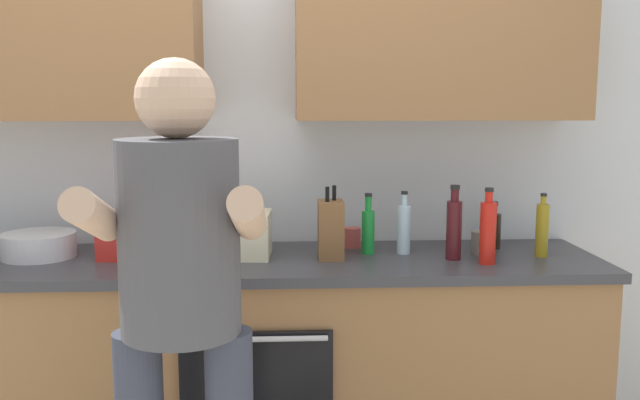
{
  "coord_description": "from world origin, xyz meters",
  "views": [
    {
      "loc": [
        0.15,
        -2.69,
        1.53
      ],
      "look_at": [
        0.28,
        -0.1,
        1.15
      ],
      "focal_mm": 38.26,
      "sensor_mm": 36.0,
      "label": 1
    }
  ],
  "objects_px": {
    "grocery_bag_crisps": "(130,239)",
    "person_standing": "(181,298)",
    "knife_block": "(331,229)",
    "mixing_bowl": "(39,245)",
    "bottle_soda": "(368,230)",
    "bottle_syrup": "(205,228)",
    "bottle_soy": "(492,229)",
    "cup_ceramic": "(353,238)",
    "bottle_wine": "(454,228)",
    "grocery_bag_rice": "(250,234)",
    "cup_stoneware": "(480,243)",
    "bottle_water": "(404,228)",
    "bottle_hotsauce": "(488,231)",
    "bottle_oil": "(542,229)"
  },
  "relations": [
    {
      "from": "bottle_hotsauce",
      "to": "grocery_bag_rice",
      "type": "bearing_deg",
      "value": 169.58
    },
    {
      "from": "bottle_soy",
      "to": "bottle_soda",
      "type": "bearing_deg",
      "value": -171.41
    },
    {
      "from": "person_standing",
      "to": "bottle_syrup",
      "type": "xyz_separation_m",
      "value": [
        -0.04,
        0.96,
        0.03
      ]
    },
    {
      "from": "cup_ceramic",
      "to": "bottle_water",
      "type": "bearing_deg",
      "value": -32.98
    },
    {
      "from": "bottle_hotsauce",
      "to": "mixing_bowl",
      "type": "height_order",
      "value": "bottle_hotsauce"
    },
    {
      "from": "bottle_oil",
      "to": "cup_stoneware",
      "type": "height_order",
      "value": "bottle_oil"
    },
    {
      "from": "bottle_oil",
      "to": "person_standing",
      "type": "bearing_deg",
      "value": -149.78
    },
    {
      "from": "bottle_soda",
      "to": "person_standing",
      "type": "bearing_deg",
      "value": -126.32
    },
    {
      "from": "person_standing",
      "to": "cup_ceramic",
      "type": "distance_m",
      "value": 1.15
    },
    {
      "from": "cup_stoneware",
      "to": "mixing_bowl",
      "type": "relative_size",
      "value": 0.32
    },
    {
      "from": "bottle_water",
      "to": "bottle_hotsauce",
      "type": "bearing_deg",
      "value": -33.73
    },
    {
      "from": "bottle_soda",
      "to": "bottle_soy",
      "type": "xyz_separation_m",
      "value": [
        0.55,
        0.08,
        -0.02
      ]
    },
    {
      "from": "bottle_wine",
      "to": "grocery_bag_rice",
      "type": "distance_m",
      "value": 0.82
    },
    {
      "from": "mixing_bowl",
      "to": "grocery_bag_rice",
      "type": "xyz_separation_m",
      "value": [
        0.85,
        -0.03,
        0.04
      ]
    },
    {
      "from": "knife_block",
      "to": "mixing_bowl",
      "type": "bearing_deg",
      "value": 176.13
    },
    {
      "from": "bottle_wine",
      "to": "mixing_bowl",
      "type": "bearing_deg",
      "value": 175.77
    },
    {
      "from": "bottle_soy",
      "to": "knife_block",
      "type": "relative_size",
      "value": 0.69
    },
    {
      "from": "bottle_wine",
      "to": "person_standing",
      "type": "bearing_deg",
      "value": -142.29
    },
    {
      "from": "bottle_syrup",
      "to": "grocery_bag_rice",
      "type": "distance_m",
      "value": 0.23
    },
    {
      "from": "cup_stoneware",
      "to": "cup_ceramic",
      "type": "bearing_deg",
      "value": 163.27
    },
    {
      "from": "knife_block",
      "to": "bottle_hotsauce",
      "type": "bearing_deg",
      "value": -11.67
    },
    {
      "from": "bottle_hotsauce",
      "to": "bottle_wine",
      "type": "bearing_deg",
      "value": 144.35
    },
    {
      "from": "bottle_soda",
      "to": "bottle_syrup",
      "type": "bearing_deg",
      "value": 172.6
    },
    {
      "from": "bottle_soda",
      "to": "bottle_wine",
      "type": "relative_size",
      "value": 0.84
    },
    {
      "from": "mixing_bowl",
      "to": "bottle_oil",
      "type": "bearing_deg",
      "value": -2.59
    },
    {
      "from": "bottle_soda",
      "to": "cup_stoneware",
      "type": "distance_m",
      "value": 0.47
    },
    {
      "from": "cup_ceramic",
      "to": "knife_block",
      "type": "height_order",
      "value": "knife_block"
    },
    {
      "from": "bottle_water",
      "to": "grocery_bag_rice",
      "type": "distance_m",
      "value": 0.64
    },
    {
      "from": "mixing_bowl",
      "to": "knife_block",
      "type": "height_order",
      "value": "knife_block"
    },
    {
      "from": "bottle_syrup",
      "to": "grocery_bag_rice",
      "type": "height_order",
      "value": "bottle_syrup"
    },
    {
      "from": "cup_stoneware",
      "to": "mixing_bowl",
      "type": "bearing_deg",
      "value": 178.93
    },
    {
      "from": "mixing_bowl",
      "to": "cup_ceramic",
      "type": "bearing_deg",
      "value": 5.39
    },
    {
      "from": "cup_ceramic",
      "to": "cup_stoneware",
      "type": "bearing_deg",
      "value": -16.73
    },
    {
      "from": "bottle_syrup",
      "to": "mixing_bowl",
      "type": "bearing_deg",
      "value": -172.69
    },
    {
      "from": "bottle_hotsauce",
      "to": "grocery_bag_rice",
      "type": "relative_size",
      "value": 1.37
    },
    {
      "from": "bottle_hotsauce",
      "to": "bottle_oil",
      "type": "distance_m",
      "value": 0.28
    },
    {
      "from": "bottle_wine",
      "to": "grocery_bag_rice",
      "type": "relative_size",
      "value": 1.38
    },
    {
      "from": "person_standing",
      "to": "bottle_syrup",
      "type": "height_order",
      "value": "person_standing"
    },
    {
      "from": "bottle_oil",
      "to": "cup_stoneware",
      "type": "relative_size",
      "value": 2.73
    },
    {
      "from": "mixing_bowl",
      "to": "grocery_bag_crisps",
      "type": "height_order",
      "value": "grocery_bag_crisps"
    },
    {
      "from": "bottle_hotsauce",
      "to": "grocery_bag_crisps",
      "type": "height_order",
      "value": "bottle_hotsauce"
    },
    {
      "from": "mixing_bowl",
      "to": "cup_stoneware",
      "type": "bearing_deg",
      "value": -1.07
    },
    {
      "from": "person_standing",
      "to": "bottle_soda",
      "type": "xyz_separation_m",
      "value": [
        0.64,
        0.87,
        0.03
      ]
    },
    {
      "from": "grocery_bag_crisps",
      "to": "person_standing",
      "type": "bearing_deg",
      "value": -68.75
    },
    {
      "from": "person_standing",
      "to": "bottle_water",
      "type": "relative_size",
      "value": 6.31
    },
    {
      "from": "person_standing",
      "to": "bottle_soda",
      "type": "bearing_deg",
      "value": 53.68
    },
    {
      "from": "bottle_water",
      "to": "grocery_bag_crisps",
      "type": "bearing_deg",
      "value": -179.9
    },
    {
      "from": "bottle_soda",
      "to": "bottle_soy",
      "type": "distance_m",
      "value": 0.55
    },
    {
      "from": "mixing_bowl",
      "to": "bottle_soda",
      "type": "bearing_deg",
      "value": -0.15
    },
    {
      "from": "bottle_water",
      "to": "bottle_oil",
      "type": "height_order",
      "value": "same"
    }
  ]
}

